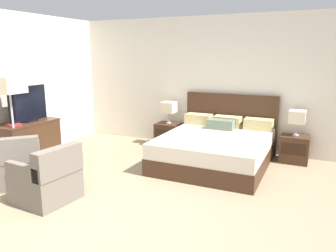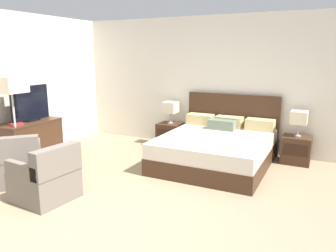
# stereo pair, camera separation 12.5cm
# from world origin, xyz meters

# --- Properties ---
(ground_plane) EXTENTS (10.88, 10.88, 0.00)m
(ground_plane) POSITION_xyz_m (0.00, 0.00, 0.00)
(ground_plane) COLOR #998466
(wall_back) EXTENTS (6.73, 0.06, 2.62)m
(wall_back) POSITION_xyz_m (0.00, 3.66, 1.31)
(wall_back) COLOR silver
(wall_back) RESTS_ON ground
(wall_left) EXTENTS (0.06, 5.43, 2.62)m
(wall_left) POSITION_xyz_m (-2.80, 1.51, 1.31)
(wall_left) COLOR silver
(wall_left) RESTS_ON ground
(bed) EXTENTS (1.80, 2.01, 1.13)m
(bed) POSITION_xyz_m (0.61, 2.65, 0.29)
(bed) COLOR #422819
(bed) RESTS_ON ground
(nightstand_left) EXTENTS (0.48, 0.44, 0.48)m
(nightstand_left) POSITION_xyz_m (-0.63, 3.35, 0.24)
(nightstand_left) COLOR #422819
(nightstand_left) RESTS_ON ground
(nightstand_right) EXTENTS (0.48, 0.44, 0.48)m
(nightstand_right) POSITION_xyz_m (1.84, 3.35, 0.24)
(nightstand_right) COLOR #422819
(nightstand_right) RESTS_ON ground
(table_lamp_left) EXTENTS (0.27, 0.27, 0.45)m
(table_lamp_left) POSITION_xyz_m (-0.63, 3.35, 0.81)
(table_lamp_left) COLOR #B7B7BC
(table_lamp_left) RESTS_ON nightstand_left
(table_lamp_right) EXTENTS (0.27, 0.27, 0.45)m
(table_lamp_right) POSITION_xyz_m (1.84, 3.35, 0.81)
(table_lamp_right) COLOR #B7B7BC
(table_lamp_right) RESTS_ON nightstand_right
(dresser) EXTENTS (0.54, 1.09, 0.71)m
(dresser) POSITION_xyz_m (-2.47, 1.39, 0.37)
(dresser) COLOR #422819
(dresser) RESTS_ON ground
(tv) EXTENTS (0.18, 0.79, 0.63)m
(tv) POSITION_xyz_m (-2.47, 1.45, 1.02)
(tv) COLOR black
(tv) RESTS_ON dresser
(book_red_cover) EXTENTS (0.23, 0.24, 0.02)m
(book_red_cover) POSITION_xyz_m (-2.46, 1.11, 0.72)
(book_red_cover) COLOR #B7282D
(book_red_cover) RESTS_ON dresser
(armchair_by_window) EXTENTS (0.97, 0.97, 0.76)m
(armchair_by_window) POSITION_xyz_m (-1.77, 0.51, 0.28)
(armchair_by_window) COLOR #70665B
(armchair_by_window) RESTS_ON ground
(armchair_companion) EXTENTS (0.75, 0.74, 0.76)m
(armchair_companion) POSITION_xyz_m (-0.93, 0.28, 0.28)
(armchair_companion) COLOR #70665B
(armchair_companion) RESTS_ON ground
(floor_lamp) EXTENTS (0.39, 0.39, 1.54)m
(floor_lamp) POSITION_xyz_m (-2.28, 0.95, 1.32)
(floor_lamp) COLOR #B7B7BC
(floor_lamp) RESTS_ON ground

